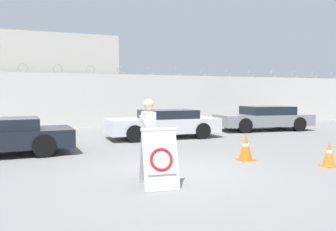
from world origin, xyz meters
The scene contains 9 objects.
ground_plane centered at (0.00, 0.00, 0.00)m, with size 90.00×90.00×0.00m, color gray.
perimeter_wall centered at (0.00, 11.15, 1.48)m, with size 36.00×0.30×3.39m.
building_block centered at (-3.85, 15.80, 2.59)m, with size 9.37×7.86×5.19m.
barricade_sign centered at (-0.78, -1.03, 0.58)m, with size 0.72×0.75×1.16m.
security_guard centered at (-0.81, -0.37, 0.94)m, with size 0.38×0.62×1.70m.
traffic_cone_near centered at (2.28, 0.74, 0.36)m, with size 0.42×0.42×0.73m.
traffic_cone_mid centered at (3.82, -0.65, 0.32)m, with size 0.34×0.34×0.64m.
parked_car_rear_sedan centered at (1.58, 5.89, 0.61)m, with size 4.66×2.01×1.17m.
parked_car_far_side centered at (7.33, 7.07, 0.63)m, with size 4.88×2.29×1.22m.
Camera 1 is at (-2.66, -7.03, 1.80)m, focal length 35.00 mm.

